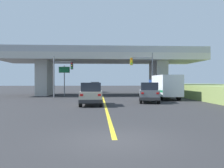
{
  "coord_description": "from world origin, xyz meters",
  "views": [
    {
      "loc": [
        -0.59,
        -8.43,
        2.13
      ],
      "look_at": [
        1.05,
        19.95,
        1.81
      ],
      "focal_mm": 37.59,
      "sensor_mm": 36.0,
      "label": 1
    }
  ],
  "objects_px": {
    "suv_crossing": "(149,92)",
    "sedan_oncoming": "(95,87)",
    "traffic_signal_nearside": "(145,69)",
    "traffic_signal_farside": "(60,72)",
    "highway_sign": "(64,74)",
    "box_truck": "(165,86)",
    "suv_lead": "(91,94)"
  },
  "relations": [
    {
      "from": "suv_crossing",
      "to": "sedan_oncoming",
      "type": "relative_size",
      "value": 1.01
    },
    {
      "from": "traffic_signal_nearside",
      "to": "traffic_signal_farside",
      "type": "relative_size",
      "value": 1.08
    },
    {
      "from": "traffic_signal_farside",
      "to": "highway_sign",
      "type": "distance_m",
      "value": 3.34
    },
    {
      "from": "traffic_signal_nearside",
      "to": "sedan_oncoming",
      "type": "bearing_deg",
      "value": 112.82
    },
    {
      "from": "suv_crossing",
      "to": "box_truck",
      "type": "xyz_separation_m",
      "value": [
        2.88,
        4.39,
        0.52
      ]
    },
    {
      "from": "traffic_signal_nearside",
      "to": "traffic_signal_farside",
      "type": "height_order",
      "value": "traffic_signal_nearside"
    },
    {
      "from": "traffic_signal_nearside",
      "to": "highway_sign",
      "type": "height_order",
      "value": "traffic_signal_nearside"
    },
    {
      "from": "box_truck",
      "to": "sedan_oncoming",
      "type": "xyz_separation_m",
      "value": [
        -8.65,
        18.72,
        -0.52
      ]
    },
    {
      "from": "suv_lead",
      "to": "sedan_oncoming",
      "type": "height_order",
      "value": "same"
    },
    {
      "from": "sedan_oncoming",
      "to": "highway_sign",
      "type": "height_order",
      "value": "highway_sign"
    },
    {
      "from": "suv_lead",
      "to": "suv_crossing",
      "type": "distance_m",
      "value": 6.28
    },
    {
      "from": "suv_lead",
      "to": "box_truck",
      "type": "bearing_deg",
      "value": 38.83
    },
    {
      "from": "box_truck",
      "to": "traffic_signal_nearside",
      "type": "distance_m",
      "value": 3.9
    },
    {
      "from": "box_truck",
      "to": "sedan_oncoming",
      "type": "relative_size",
      "value": 1.56
    },
    {
      "from": "suv_lead",
      "to": "box_truck",
      "type": "relative_size",
      "value": 0.6
    },
    {
      "from": "sedan_oncoming",
      "to": "traffic_signal_nearside",
      "type": "height_order",
      "value": "traffic_signal_nearside"
    },
    {
      "from": "suv_crossing",
      "to": "highway_sign",
      "type": "bearing_deg",
      "value": 141.42
    },
    {
      "from": "traffic_signal_farside",
      "to": "highway_sign",
      "type": "bearing_deg",
      "value": 89.43
    },
    {
      "from": "traffic_signal_farside",
      "to": "traffic_signal_nearside",
      "type": "bearing_deg",
      "value": -4.07
    },
    {
      "from": "traffic_signal_farside",
      "to": "box_truck",
      "type": "bearing_deg",
      "value": -14.65
    },
    {
      "from": "suv_crossing",
      "to": "box_truck",
      "type": "relative_size",
      "value": 0.65
    },
    {
      "from": "box_truck",
      "to": "highway_sign",
      "type": "bearing_deg",
      "value": 152.55
    },
    {
      "from": "box_truck",
      "to": "highway_sign",
      "type": "height_order",
      "value": "highway_sign"
    },
    {
      "from": "highway_sign",
      "to": "traffic_signal_farside",
      "type": "bearing_deg",
      "value": -90.57
    },
    {
      "from": "traffic_signal_farside",
      "to": "highway_sign",
      "type": "height_order",
      "value": "traffic_signal_farside"
    },
    {
      "from": "highway_sign",
      "to": "suv_lead",
      "type": "bearing_deg",
      "value": -72.33
    },
    {
      "from": "box_truck",
      "to": "traffic_signal_nearside",
      "type": "relative_size",
      "value": 1.22
    },
    {
      "from": "suv_lead",
      "to": "highway_sign",
      "type": "xyz_separation_m",
      "value": [
        -4.35,
        13.67,
        2.25
      ]
    },
    {
      "from": "box_truck",
      "to": "traffic_signal_farside",
      "type": "xyz_separation_m",
      "value": [
        -13.0,
        3.4,
        1.86
      ]
    },
    {
      "from": "sedan_oncoming",
      "to": "traffic_signal_nearside",
      "type": "xyz_separation_m",
      "value": [
        6.78,
        -16.12,
        2.73
      ]
    },
    {
      "from": "suv_lead",
      "to": "traffic_signal_nearside",
      "type": "distance_m",
      "value": 12.0
    },
    {
      "from": "suv_lead",
      "to": "sedan_oncoming",
      "type": "distance_m",
      "value": 25.66
    }
  ]
}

